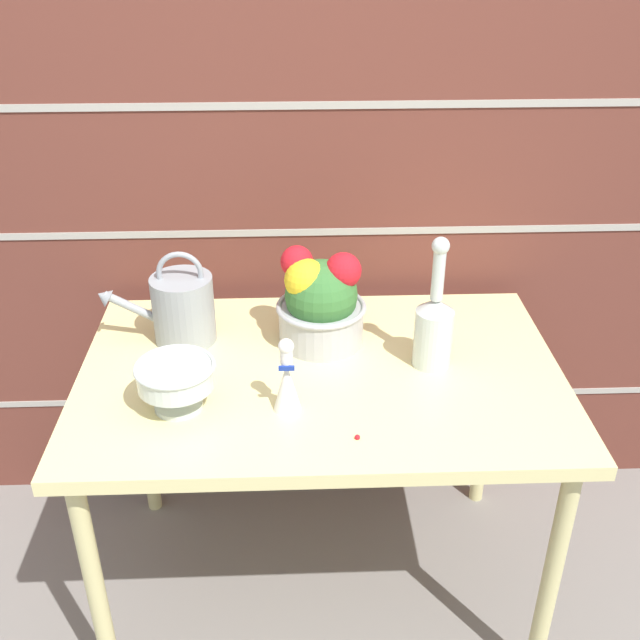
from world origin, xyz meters
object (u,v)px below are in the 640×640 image
flower_planter (320,301)px  figurine_vase (287,382)px  watering_can (182,308)px  crystal_pedestal_bowl (176,378)px  glass_decanter (434,325)px

flower_planter → figurine_vase: size_ratio=1.39×
watering_can → crystal_pedestal_bowl: 0.31m
figurine_vase → glass_decanter: bearing=26.3°
flower_planter → figurine_vase: flower_planter is taller
watering_can → figurine_vase: 0.42m
watering_can → flower_planter: size_ratio=1.18×
glass_decanter → figurine_vase: 0.40m
figurine_vase → flower_planter: bearing=74.0°
watering_can → flower_planter: flower_planter is taller
flower_planter → crystal_pedestal_bowl: bearing=-139.8°
watering_can → flower_planter: 0.36m
crystal_pedestal_bowl → figurine_vase: figurine_vase is taller
crystal_pedestal_bowl → figurine_vase: 0.25m
watering_can → glass_decanter: (0.63, -0.14, 0.02)m
watering_can → crystal_pedestal_bowl: watering_can is taller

